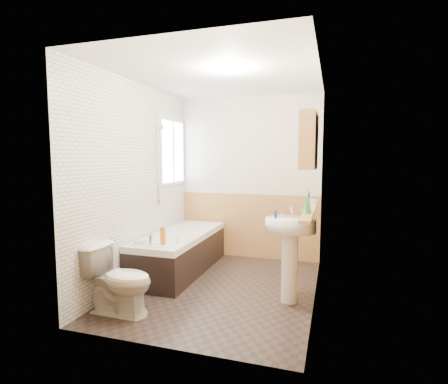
{
  "coord_description": "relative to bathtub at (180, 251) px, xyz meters",
  "views": [
    {
      "loc": [
        1.27,
        -3.87,
        1.57
      ],
      "look_at": [
        0.0,
        0.15,
        1.15
      ],
      "focal_mm": 28.0,
      "sensor_mm": 36.0,
      "label": 1
    }
  ],
  "objects": [
    {
      "name": "tile_cladding_left",
      "position": [
        -0.36,
        -0.45,
        0.97
      ],
      "size": [
        0.01,
        2.8,
        2.5
      ],
      "primitive_type": "cube",
      "color": "white",
      "rests_on": "wall_left"
    },
    {
      "name": "wall_right",
      "position": [
        1.84,
        -0.45,
        0.97
      ],
      "size": [
        0.02,
        2.8,
        2.5
      ],
      "primitive_type": "cube",
      "color": "beige",
      "rests_on": "ground"
    },
    {
      "name": "wainscot_front",
      "position": [
        0.73,
        -1.83,
        0.22
      ],
      "size": [
        2.2,
        0.01,
        1.0
      ],
      "primitive_type": "cube",
      "color": "tan",
      "rests_on": "wall_front"
    },
    {
      "name": "wainscot_right",
      "position": [
        1.82,
        -0.45,
        0.22
      ],
      "size": [
        0.01,
        2.8,
        1.0
      ],
      "primitive_type": "cube",
      "color": "tan",
      "rests_on": "wall_right"
    },
    {
      "name": "wall_left",
      "position": [
        -0.38,
        -0.45,
        0.97
      ],
      "size": [
        0.02,
        2.8,
        2.5
      ],
      "primitive_type": "cube",
      "color": "beige",
      "rests_on": "ground"
    },
    {
      "name": "wall_front",
      "position": [
        0.73,
        -1.86,
        0.97
      ],
      "size": [
        2.2,
        0.02,
        2.5
      ],
      "primitive_type": "cube",
      "color": "beige",
      "rests_on": "ground"
    },
    {
      "name": "ceiling",
      "position": [
        0.73,
        -0.45,
        2.22
      ],
      "size": [
        2.8,
        2.8,
        0.0
      ],
      "primitive_type": "plane",
      "rotation": [
        3.14,
        0.0,
        0.0
      ],
      "color": "white",
      "rests_on": "ground"
    },
    {
      "name": "pine_shelf",
      "position": [
        1.77,
        -0.58,
        0.74
      ],
      "size": [
        0.1,
        1.5,
        0.03
      ],
      "primitive_type": "cube",
      "color": "tan",
      "rests_on": "wall_right"
    },
    {
      "name": "green_bottle",
      "position": [
        1.77,
        -0.83,
        0.87
      ],
      "size": [
        0.06,
        0.06,
        0.24
      ],
      "primitive_type": "cone",
      "rotation": [
        0.0,
        0.0,
        -0.24
      ],
      "color": "black",
      "rests_on": "pine_shelf"
    },
    {
      "name": "blue_gel",
      "position": [
        0.09,
        -0.66,
        0.36
      ],
      "size": [
        0.06,
        0.05,
        0.21
      ],
      "primitive_type": "cube",
      "rotation": [
        0.0,
        0.0,
        0.18
      ],
      "color": "orange",
      "rests_on": "bathtub"
    },
    {
      "name": "window",
      "position": [
        -0.33,
        0.5,
        1.37
      ],
      "size": [
        0.03,
        0.79,
        0.99
      ],
      "color": "white",
      "rests_on": "wall_left"
    },
    {
      "name": "sink",
      "position": [
        1.57,
        -0.6,
        0.38
      ],
      "size": [
        0.54,
        0.43,
        1.04
      ],
      "rotation": [
        0.0,
        0.0,
        -0.14
      ],
      "color": "white",
      "rests_on": "floor"
    },
    {
      "name": "medicine_cabinet",
      "position": [
        1.74,
        -0.61,
        1.46
      ],
      "size": [
        0.16,
        0.63,
        0.57
      ],
      "color": "tan",
      "rests_on": "wall_right"
    },
    {
      "name": "toilet",
      "position": [
        -0.03,
        -1.39,
        0.07
      ],
      "size": [
        0.72,
        0.42,
        0.69
      ],
      "primitive_type": "imported",
      "rotation": [
        0.0,
        0.0,
        1.54
      ],
      "color": "white",
      "rests_on": "floor"
    },
    {
      "name": "black_jar",
      "position": [
        1.77,
        -0.16,
        0.78
      ],
      "size": [
        0.08,
        0.08,
        0.05
      ],
      "primitive_type": "cylinder",
      "rotation": [
        0.0,
        0.0,
        -0.11
      ],
      "color": "silver",
      "rests_on": "pine_shelf"
    },
    {
      "name": "foam_can",
      "position": [
        1.77,
        -0.94,
        0.83
      ],
      "size": [
        0.06,
        0.06,
        0.16
      ],
      "primitive_type": "cylinder",
      "rotation": [
        0.0,
        0.0,
        0.15
      ],
      "color": "#388447",
      "rests_on": "pine_shelf"
    },
    {
      "name": "shower_riser",
      "position": [
        -0.31,
        0.0,
        1.37
      ],
      "size": [
        0.11,
        0.09,
        1.3
      ],
      "color": "silver",
      "rests_on": "wall_left"
    },
    {
      "name": "bathtub",
      "position": [
        0.0,
        0.0,
        0.0
      ],
      "size": [
        0.7,
        1.81,
        0.68
      ],
      "color": "black",
      "rests_on": "floor"
    },
    {
      "name": "wainscot_back",
      "position": [
        0.73,
        0.94,
        0.22
      ],
      "size": [
        2.2,
        0.01,
        1.0
      ],
      "primitive_type": "cube",
      "color": "tan",
      "rests_on": "wall_back"
    },
    {
      "name": "tile_return_back",
      "position": [
        0.01,
        0.94,
        1.47
      ],
      "size": [
        0.75,
        0.01,
        1.5
      ],
      "primitive_type": "cube",
      "color": "white",
      "rests_on": "wall_back"
    },
    {
      "name": "wall_back",
      "position": [
        0.73,
        0.96,
        0.97
      ],
      "size": [
        2.2,
        0.02,
        2.5
      ],
      "primitive_type": "cube",
      "color": "beige",
      "rests_on": "ground"
    },
    {
      "name": "cream_jar",
      "position": [
        -0.2,
        -0.76,
        0.28
      ],
      "size": [
        0.11,
        0.11,
        0.05
      ],
      "primitive_type": "cylinder",
      "rotation": [
        0.0,
        0.0,
        0.37
      ],
      "color": "silver",
      "rests_on": "bathtub"
    },
    {
      "name": "orange_bottle",
      "position": [
        0.22,
        -0.57,
        0.29
      ],
      "size": [
        0.03,
        0.03,
        0.07
      ],
      "primitive_type": "cylinder",
      "rotation": [
        0.0,
        0.0,
        0.4
      ],
      "color": "silver",
      "rests_on": "bathtub"
    },
    {
      "name": "soap_bottle",
      "position": [
        1.72,
        -0.67,
        0.68
      ],
      "size": [
        0.11,
        0.19,
        0.08
      ],
      "primitive_type": "imported",
      "rotation": [
        0.0,
        0.0,
        -0.22
      ],
      "color": "#59C647",
      "rests_on": "sink"
    },
    {
      "name": "floor",
      "position": [
        0.73,
        -0.45,
        -0.28
      ],
      "size": [
        2.8,
        2.8,
        0.0
      ],
      "primitive_type": "plane",
      "color": "black",
      "rests_on": "ground"
    },
    {
      "name": "clear_bottle",
      "position": [
        1.42,
        -0.65,
        0.68
      ],
      "size": [
        0.04,
        0.04,
        0.09
      ],
      "primitive_type": "cylinder",
      "rotation": [
        0.0,
        0.0,
        0.18
      ],
      "color": "#19339E",
      "rests_on": "sink"
    }
  ]
}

